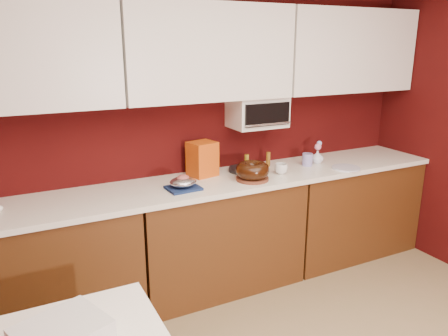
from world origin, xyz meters
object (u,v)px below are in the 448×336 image
at_px(toaster_oven, 257,112).
at_px(foil_ham_nest, 183,182).
at_px(coffee_mug, 281,168).
at_px(pandoro_box, 202,159).
at_px(flower_vase, 317,156).
at_px(bundt_cake, 253,170).
at_px(blue_jar, 307,160).

height_order(toaster_oven, foil_ham_nest, toaster_oven).
bearing_deg(coffee_mug, pandoro_box, 157.05).
bearing_deg(foil_ham_nest, flower_vase, 5.90).
xyz_separation_m(foil_ham_nest, flower_vase, (1.32, 0.14, 0.01)).
height_order(foil_ham_nest, pandoro_box, pandoro_box).
bearing_deg(foil_ham_nest, coffee_mug, 0.40).
xyz_separation_m(bundt_cake, flower_vase, (0.76, 0.17, -0.02)).
distance_m(toaster_oven, pandoro_box, 0.60).
bearing_deg(toaster_oven, pandoro_box, -179.61).
distance_m(bundt_cake, flower_vase, 0.78).
bearing_deg(coffee_mug, toaster_oven, 108.67).
bearing_deg(coffee_mug, flower_vase, 15.54).
bearing_deg(flower_vase, bundt_cake, -167.11).
relative_size(bundt_cake, coffee_mug, 2.59).
bearing_deg(bundt_cake, coffee_mug, 8.53).
height_order(bundt_cake, pandoro_box, pandoro_box).
bearing_deg(toaster_oven, foil_ham_nest, -161.46).
bearing_deg(foil_ham_nest, toaster_oven, 18.54).
xyz_separation_m(pandoro_box, blue_jar, (0.93, -0.14, -0.08)).
bearing_deg(blue_jar, foil_ham_nest, -174.60).
bearing_deg(coffee_mug, bundt_cake, -171.47).
distance_m(pandoro_box, coffee_mug, 0.64).
bearing_deg(blue_jar, coffee_mug, -162.71).
relative_size(foil_ham_nest, flower_vase, 1.55).
bearing_deg(pandoro_box, flower_vase, -18.61).
distance_m(coffee_mug, blue_jar, 0.36).
distance_m(coffee_mug, flower_vase, 0.49).
distance_m(pandoro_box, blue_jar, 0.94).
relative_size(bundt_cake, foil_ham_nest, 1.31).
bearing_deg(foil_ham_nest, pandoro_box, 43.58).
relative_size(toaster_oven, foil_ham_nest, 2.26).
bearing_deg(bundt_cake, blue_jar, 13.33).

